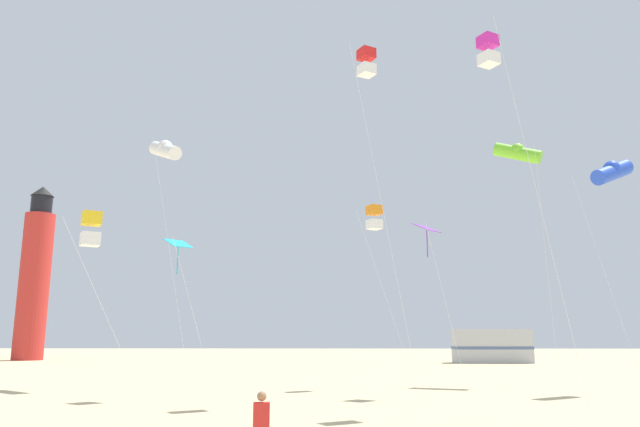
{
  "coord_description": "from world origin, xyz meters",
  "views": [
    {
      "loc": [
        0.34,
        -7.89,
        2.3
      ],
      "look_at": [
        -0.12,
        12.37,
        6.43
      ],
      "focal_mm": 33.62,
      "sensor_mm": 36.0,
      "label": 1
    }
  ],
  "objects_px": {
    "kite_flyer_standing": "(261,418)",
    "kite_diamond_violet": "(428,233)",
    "lighthouse_distant": "(35,277)",
    "kite_box_gold": "(91,229)",
    "rv_van_silver": "(492,346)",
    "kite_box_magenta": "(489,51)",
    "kite_tube_lime": "(517,153)",
    "kite_box_orange": "(374,218)",
    "kite_tube_white": "(165,150)",
    "kite_tube_blue": "(612,172)",
    "kite_box_scarlet": "(367,63)",
    "kite_diamond_cyan": "(179,248)"
  },
  "relations": [
    {
      "from": "kite_diamond_cyan",
      "to": "kite_box_orange",
      "type": "distance_m",
      "value": 9.66
    },
    {
      "from": "kite_tube_blue",
      "to": "kite_tube_lime",
      "type": "relative_size",
      "value": 0.82
    },
    {
      "from": "kite_box_scarlet",
      "to": "kite_diamond_violet",
      "type": "height_order",
      "value": "kite_box_scarlet"
    },
    {
      "from": "kite_flyer_standing",
      "to": "rv_van_silver",
      "type": "height_order",
      "value": "rv_van_silver"
    },
    {
      "from": "kite_diamond_cyan",
      "to": "kite_box_orange",
      "type": "xyz_separation_m",
      "value": [
        7.95,
        5.03,
        2.17
      ]
    },
    {
      "from": "kite_tube_blue",
      "to": "kite_box_gold",
      "type": "height_order",
      "value": "kite_tube_blue"
    },
    {
      "from": "kite_box_magenta",
      "to": "kite_box_gold",
      "type": "distance_m",
      "value": 15.34
    },
    {
      "from": "kite_diamond_violet",
      "to": "kite_box_orange",
      "type": "height_order",
      "value": "kite_box_orange"
    },
    {
      "from": "kite_box_gold",
      "to": "lighthouse_distant",
      "type": "relative_size",
      "value": 0.38
    },
    {
      "from": "lighthouse_distant",
      "to": "rv_van_silver",
      "type": "bearing_deg",
      "value": -6.42
    },
    {
      "from": "kite_tube_blue",
      "to": "kite_diamond_violet",
      "type": "distance_m",
      "value": 9.34
    },
    {
      "from": "kite_box_magenta",
      "to": "kite_diamond_violet",
      "type": "xyz_separation_m",
      "value": [
        -1.85,
        3.78,
        -6.09
      ]
    },
    {
      "from": "kite_tube_blue",
      "to": "kite_box_gold",
      "type": "xyz_separation_m",
      "value": [
        -20.53,
        -6.55,
        -3.68
      ]
    },
    {
      "from": "kite_flyer_standing",
      "to": "kite_box_orange",
      "type": "height_order",
      "value": "kite_box_orange"
    },
    {
      "from": "kite_flyer_standing",
      "to": "kite_tube_blue",
      "type": "bearing_deg",
      "value": -143.3
    },
    {
      "from": "rv_van_silver",
      "to": "kite_box_scarlet",
      "type": "bearing_deg",
      "value": -111.7
    },
    {
      "from": "kite_tube_lime",
      "to": "kite_tube_blue",
      "type": "bearing_deg",
      "value": -58.84
    },
    {
      "from": "kite_box_gold",
      "to": "rv_van_silver",
      "type": "distance_m",
      "value": 39.56
    },
    {
      "from": "kite_flyer_standing",
      "to": "kite_box_gold",
      "type": "relative_size",
      "value": 0.18
    },
    {
      "from": "kite_flyer_standing",
      "to": "rv_van_silver",
      "type": "xyz_separation_m",
      "value": [
        14.94,
        39.43,
        0.78
      ]
    },
    {
      "from": "kite_flyer_standing",
      "to": "kite_tube_blue",
      "type": "xyz_separation_m",
      "value": [
        13.96,
        13.08,
        8.84
      ]
    },
    {
      "from": "kite_diamond_violet",
      "to": "rv_van_silver",
      "type": "distance_m",
      "value": 30.27
    },
    {
      "from": "kite_box_scarlet",
      "to": "kite_tube_white",
      "type": "bearing_deg",
      "value": 149.86
    },
    {
      "from": "kite_flyer_standing",
      "to": "lighthouse_distant",
      "type": "height_order",
      "value": "lighthouse_distant"
    },
    {
      "from": "kite_tube_lime",
      "to": "kite_box_scarlet",
      "type": "bearing_deg",
      "value": -137.5
    },
    {
      "from": "rv_van_silver",
      "to": "kite_box_magenta",
      "type": "bearing_deg",
      "value": -103.1
    },
    {
      "from": "kite_tube_lime",
      "to": "rv_van_silver",
      "type": "bearing_deg",
      "value": 80.45
    },
    {
      "from": "kite_tube_lime",
      "to": "kite_box_magenta",
      "type": "bearing_deg",
      "value": -111.7
    },
    {
      "from": "kite_box_magenta",
      "to": "kite_box_orange",
      "type": "bearing_deg",
      "value": 116.16
    },
    {
      "from": "kite_diamond_cyan",
      "to": "rv_van_silver",
      "type": "height_order",
      "value": "kite_diamond_cyan"
    },
    {
      "from": "rv_van_silver",
      "to": "lighthouse_distant",
      "type": "bearing_deg",
      "value": 174.04
    },
    {
      "from": "kite_tube_blue",
      "to": "lighthouse_distant",
      "type": "distance_m",
      "value": 51.71
    },
    {
      "from": "kite_diamond_violet",
      "to": "kite_box_orange",
      "type": "bearing_deg",
      "value": 116.29
    },
    {
      "from": "kite_box_magenta",
      "to": "kite_tube_lime",
      "type": "distance_m",
      "value": 10.98
    },
    {
      "from": "kite_flyer_standing",
      "to": "kite_diamond_violet",
      "type": "bearing_deg",
      "value": -122.09
    },
    {
      "from": "kite_box_magenta",
      "to": "kite_diamond_cyan",
      "type": "height_order",
      "value": "kite_box_magenta"
    },
    {
      "from": "kite_box_orange",
      "to": "lighthouse_distant",
      "type": "relative_size",
      "value": 0.5
    },
    {
      "from": "kite_box_scarlet",
      "to": "kite_box_gold",
      "type": "distance_m",
      "value": 12.54
    },
    {
      "from": "kite_diamond_cyan",
      "to": "kite_box_magenta",
      "type": "bearing_deg",
      "value": -12.4
    },
    {
      "from": "kite_flyer_standing",
      "to": "kite_tube_lime",
      "type": "relative_size",
      "value": 0.09
    },
    {
      "from": "kite_flyer_standing",
      "to": "kite_box_magenta",
      "type": "bearing_deg",
      "value": -140.79
    },
    {
      "from": "kite_flyer_standing",
      "to": "kite_diamond_cyan",
      "type": "height_order",
      "value": "kite_diamond_cyan"
    },
    {
      "from": "lighthouse_distant",
      "to": "kite_box_gold",
      "type": "bearing_deg",
      "value": -61.15
    },
    {
      "from": "kite_box_orange",
      "to": "kite_tube_white",
      "type": "bearing_deg",
      "value": 176.57
    },
    {
      "from": "kite_box_magenta",
      "to": "kite_tube_white",
      "type": "relative_size",
      "value": 1.08
    },
    {
      "from": "kite_box_orange",
      "to": "rv_van_silver",
      "type": "relative_size",
      "value": 1.29
    },
    {
      "from": "kite_box_gold",
      "to": "kite_diamond_cyan",
      "type": "distance_m",
      "value": 4.01
    },
    {
      "from": "kite_box_orange",
      "to": "kite_tube_white",
      "type": "height_order",
      "value": "kite_tube_white"
    },
    {
      "from": "kite_diamond_violet",
      "to": "rv_van_silver",
      "type": "relative_size",
      "value": 1.05
    },
    {
      "from": "kite_box_magenta",
      "to": "rv_van_silver",
      "type": "relative_size",
      "value": 2.02
    }
  ]
}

